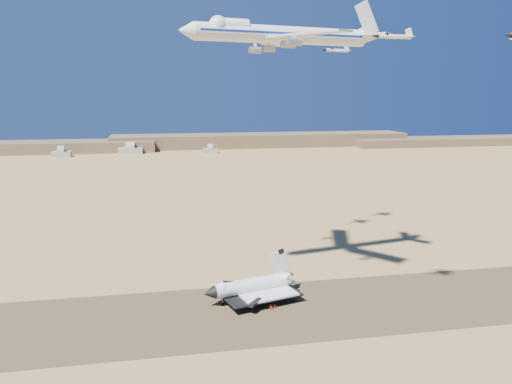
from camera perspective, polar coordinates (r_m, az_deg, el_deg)
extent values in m
plane|color=tan|center=(179.37, -3.11, -13.79)|extent=(1200.00, 1200.00, 0.00)
cube|color=brown|center=(179.36, -3.11, -13.78)|extent=(600.00, 50.00, 0.06)
cube|color=brown|center=(712.97, -26.97, 4.52)|extent=(380.00, 60.00, 14.00)
cube|color=brown|center=(718.27, 0.64, 5.95)|extent=(420.00, 60.00, 18.00)
cube|color=brown|center=(795.32, 21.38, 5.44)|extent=(300.00, 60.00, 11.00)
cube|color=#AFA89B|center=(646.37, -21.32, 4.06)|extent=(22.00, 14.00, 6.50)
cube|color=#AFA89B|center=(651.32, -14.14, 4.59)|extent=(30.00, 15.00, 7.50)
cube|color=#AFA89B|center=(643.21, -5.24, 4.71)|extent=(19.00, 12.50, 5.50)
cylinder|color=white|center=(188.81, -0.44, -10.61)|extent=(30.02, 12.97, 5.20)
cone|color=black|center=(182.64, -5.31, -11.44)|extent=(5.35, 5.88, 4.94)
sphere|color=white|center=(183.98, -3.88, -10.99)|extent=(4.83, 4.83, 4.83)
cube|color=white|center=(191.14, 0.59, -11.02)|extent=(25.65, 26.94, 0.84)
cube|color=black|center=(190.53, 0.08, -11.23)|extent=(32.80, 28.93, 0.46)
cube|color=white|center=(191.49, 2.84, -7.99)|extent=(8.47, 2.93, 10.69)
cylinder|color=gray|center=(185.87, -3.86, -12.37)|extent=(0.33, 0.33, 2.97)
cylinder|color=black|center=(186.26, -3.86, -12.64)|extent=(1.10, 0.68, 1.02)
cylinder|color=gray|center=(188.89, 1.75, -11.95)|extent=(0.33, 0.33, 2.97)
cylinder|color=black|center=(189.27, 1.75, -12.22)|extent=(1.10, 0.68, 1.02)
cylinder|color=gray|center=(196.49, 0.45, -10.99)|extent=(0.33, 0.33, 2.97)
cylinder|color=black|center=(196.86, 0.45, -11.26)|extent=(1.10, 0.68, 1.02)
cylinder|color=white|center=(192.53, 3.10, 17.49)|extent=(67.75, 18.91, 6.38)
cone|color=white|center=(180.63, -7.99, 17.81)|extent=(6.08, 7.19, 6.38)
sphere|color=white|center=(183.96, -4.35, 18.49)|extent=(6.58, 6.58, 6.58)
cube|color=white|center=(178.99, 5.93, 17.54)|extent=(25.71, 28.92, 0.70)
cube|color=white|center=(207.72, 1.71, 16.72)|extent=(17.42, 31.20, 0.70)
cube|color=white|center=(204.62, 13.51, 17.12)|extent=(11.31, 11.88, 0.50)
cube|color=white|center=(215.36, 11.46, 16.90)|extent=(8.79, 12.15, 0.50)
cube|color=white|center=(210.73, 12.54, 18.76)|extent=(11.29, 2.81, 14.24)
cylinder|color=gray|center=(183.18, 3.71, 16.49)|extent=(5.38, 3.47, 2.59)
cylinder|color=gray|center=(174.26, 4.40, 16.75)|extent=(5.38, 3.47, 2.59)
cylinder|color=gray|center=(199.51, 1.43, 16.08)|extent=(5.38, 3.47, 2.59)
cylinder|color=gray|center=(207.04, -0.10, 15.91)|extent=(5.38, 3.47, 2.59)
imported|color=red|center=(182.63, 1.65, -13.01)|extent=(0.57, 0.67, 1.56)
imported|color=red|center=(181.94, 1.82, -13.10)|extent=(0.89, 0.88, 1.63)
imported|color=red|center=(182.87, 2.19, -12.98)|extent=(1.05, 0.77, 1.60)
cylinder|color=white|center=(161.37, 15.57, 16.74)|extent=(10.88, 2.03, 1.26)
cone|color=black|center=(158.27, 13.45, 16.96)|extent=(2.42, 1.33, 1.17)
sphere|color=black|center=(160.10, 14.70, 16.99)|extent=(1.26, 1.26, 1.26)
cube|color=white|center=(161.80, 15.85, 16.65)|extent=(3.66, 7.42, 0.23)
cube|color=white|center=(163.64, 16.99, 16.58)|extent=(2.30, 4.64, 0.18)
cube|color=white|center=(163.87, 17.07, 17.02)|extent=(2.74, 0.42, 3.05)
cone|color=black|center=(149.31, 26.89, 15.66)|extent=(2.81, 2.02, 1.27)
cylinder|color=white|center=(239.29, 5.09, 17.02)|extent=(12.69, 5.52, 1.50)
cone|color=black|center=(235.06, 3.46, 17.14)|extent=(3.09, 2.21, 1.40)
sphere|color=black|center=(237.56, 4.42, 17.20)|extent=(1.50, 1.50, 1.50)
cube|color=white|center=(239.87, 5.31, 16.95)|extent=(6.29, 9.34, 0.27)
cube|color=white|center=(242.32, 6.18, 16.92)|extent=(3.95, 5.84, 0.21)
cube|color=white|center=(242.60, 6.23, 17.27)|extent=(3.16, 1.29, 3.63)
cylinder|color=white|center=(261.79, 9.24, 15.68)|extent=(12.92, 4.53, 1.51)
cone|color=black|center=(257.62, 7.75, 15.80)|extent=(3.05, 2.02, 1.40)
sphere|color=black|center=(260.07, 8.63, 15.85)|extent=(1.51, 1.51, 1.51)
cube|color=white|center=(262.36, 9.44, 15.62)|extent=(5.70, 9.27, 0.27)
cube|color=white|center=(264.78, 10.25, 15.60)|extent=(3.58, 5.80, 0.22)
cube|color=white|center=(265.02, 10.30, 15.92)|extent=(3.23, 1.03, 3.65)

